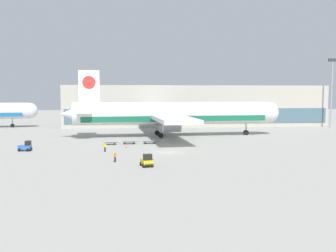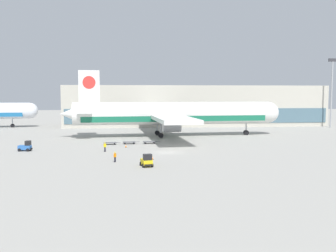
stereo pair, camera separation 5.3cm
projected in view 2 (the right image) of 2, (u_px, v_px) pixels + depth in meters
name	position (u px, v px, depth m)	size (l,w,h in m)	color
ground_plane	(167.00, 153.00, 70.76)	(400.00, 400.00, 0.00)	#9E9B93
terminal_building	(195.00, 106.00, 133.14)	(90.00, 18.20, 14.00)	#BCB7A8
light_mast	(332.00, 88.00, 123.92)	(2.80, 0.50, 22.79)	#9EA0A5
airplane_main	(172.00, 114.00, 97.70)	(58.09, 48.45, 17.00)	white
baggage_tug_foreground	(26.00, 146.00, 72.67)	(2.54, 1.77, 2.00)	#2D66B7
baggage_tug_mid	(147.00, 161.00, 56.86)	(2.07, 2.69, 2.00)	yellow
baggage_dolly_lead	(110.00, 143.00, 81.94)	(3.75, 1.74, 0.48)	#56565B
baggage_dolly_second	(129.00, 142.00, 83.09)	(3.75, 1.74, 0.48)	#56565B
baggage_dolly_third	(150.00, 142.00, 83.75)	(3.75, 1.74, 0.48)	#56565B
ground_crew_near	(105.00, 146.00, 71.67)	(0.49, 0.38, 1.85)	black
ground_crew_far	(115.00, 156.00, 60.63)	(0.43, 0.43, 1.71)	black
traffic_cone_near	(152.00, 158.00, 63.11)	(0.40, 0.40, 0.57)	black
traffic_cone_far	(126.00, 146.00, 77.57)	(0.40, 0.40, 0.71)	black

